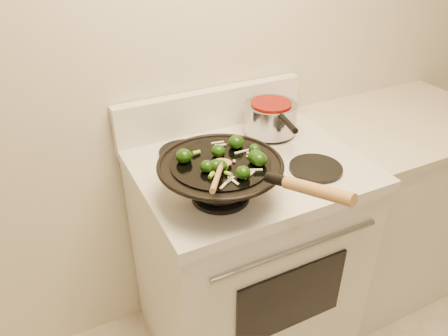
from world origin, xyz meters
name	(u,v)px	position (x,y,z in m)	size (l,w,h in m)	color
stove	(244,256)	(-0.28, 1.17, 0.47)	(0.78, 0.67, 1.08)	white
counter_unit	(387,203)	(0.52, 1.20, 0.46)	(0.80, 0.62, 0.91)	white
wok	(222,177)	(-0.46, 1.02, 1.00)	(0.38, 0.61, 0.22)	black
stirfry	(230,157)	(-0.44, 1.01, 1.06)	(0.25, 0.25, 0.04)	black
wooden_spoon	(220,170)	(-0.50, 0.94, 1.08)	(0.17, 0.24, 0.08)	#9F713E
saucepan	(271,117)	(-0.10, 1.32, 0.99)	(0.20, 0.32, 0.12)	#989AA0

